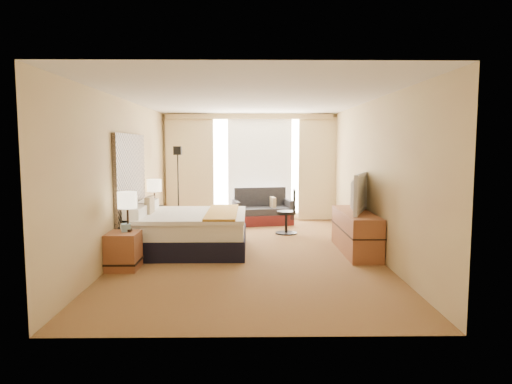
{
  "coord_description": "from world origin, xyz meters",
  "views": [
    {
      "loc": [
        0.01,
        -7.71,
        1.83
      ],
      "look_at": [
        0.12,
        0.4,
        1.0
      ],
      "focal_mm": 32.0,
      "sensor_mm": 36.0,
      "label": 1
    }
  ],
  "objects_px": {
    "lamp_right": "(154,186)",
    "media_dresser": "(356,232)",
    "nightstand_left": "(123,251)",
    "floor_lamp": "(178,171)",
    "loveseat": "(262,212)",
    "television": "(354,193)",
    "desk_chair": "(289,214)",
    "lamp_left": "(127,201)",
    "bed": "(189,231)",
    "nightstand_right": "(157,222)"
  },
  "relations": [
    {
      "from": "loveseat",
      "to": "television",
      "type": "xyz_separation_m",
      "value": [
        1.48,
        -2.9,
        0.76
      ]
    },
    {
      "from": "lamp_left",
      "to": "loveseat",
      "type": "bearing_deg",
      "value": 61.25
    },
    {
      "from": "bed",
      "to": "lamp_left",
      "type": "bearing_deg",
      "value": -123.75
    },
    {
      "from": "bed",
      "to": "lamp_right",
      "type": "height_order",
      "value": "lamp_right"
    },
    {
      "from": "nightstand_left",
      "to": "lamp_left",
      "type": "bearing_deg",
      "value": 49.64
    },
    {
      "from": "nightstand_left",
      "to": "floor_lamp",
      "type": "height_order",
      "value": "floor_lamp"
    },
    {
      "from": "nightstand_right",
      "to": "bed",
      "type": "xyz_separation_m",
      "value": [
        0.81,
        -1.31,
        0.07
      ]
    },
    {
      "from": "desk_chair",
      "to": "loveseat",
      "type": "bearing_deg",
      "value": 117.76
    },
    {
      "from": "television",
      "to": "floor_lamp",
      "type": "bearing_deg",
      "value": 77.56
    },
    {
      "from": "bed",
      "to": "desk_chair",
      "type": "xyz_separation_m",
      "value": [
        1.87,
        1.5,
        0.07
      ]
    },
    {
      "from": "media_dresser",
      "to": "floor_lamp",
      "type": "bearing_deg",
      "value": 145.93
    },
    {
      "from": "nightstand_right",
      "to": "media_dresser",
      "type": "distance_m",
      "value": 3.97
    },
    {
      "from": "nightstand_left",
      "to": "media_dresser",
      "type": "relative_size",
      "value": 0.31
    },
    {
      "from": "lamp_right",
      "to": "nightstand_left",
      "type": "bearing_deg",
      "value": -88.83
    },
    {
      "from": "floor_lamp",
      "to": "lamp_left",
      "type": "relative_size",
      "value": 3.03
    },
    {
      "from": "nightstand_right",
      "to": "media_dresser",
      "type": "bearing_deg",
      "value": -21.4
    },
    {
      "from": "loveseat",
      "to": "lamp_right",
      "type": "relative_size",
      "value": 2.41
    },
    {
      "from": "media_dresser",
      "to": "lamp_right",
      "type": "height_order",
      "value": "lamp_right"
    },
    {
      "from": "media_dresser",
      "to": "lamp_right",
      "type": "xyz_separation_m",
      "value": [
        -3.75,
        1.47,
        0.67
      ]
    },
    {
      "from": "lamp_left",
      "to": "lamp_right",
      "type": "bearing_deg",
      "value": 92.58
    },
    {
      "from": "television",
      "to": "loveseat",
      "type": "bearing_deg",
      "value": 49.5
    },
    {
      "from": "nightstand_left",
      "to": "desk_chair",
      "type": "height_order",
      "value": "desk_chair"
    },
    {
      "from": "lamp_right",
      "to": "media_dresser",
      "type": "bearing_deg",
      "value": -21.34
    },
    {
      "from": "floor_lamp",
      "to": "television",
      "type": "height_order",
      "value": "floor_lamp"
    },
    {
      "from": "lamp_right",
      "to": "television",
      "type": "relative_size",
      "value": 0.52
    },
    {
      "from": "bed",
      "to": "floor_lamp",
      "type": "relative_size",
      "value": 1.08
    },
    {
      "from": "nightstand_right",
      "to": "media_dresser",
      "type": "height_order",
      "value": "media_dresser"
    },
    {
      "from": "loveseat",
      "to": "desk_chair",
      "type": "bearing_deg",
      "value": -77.81
    },
    {
      "from": "bed",
      "to": "floor_lamp",
      "type": "xyz_separation_m",
      "value": [
        -0.51,
        2.16,
        0.93
      ]
    },
    {
      "from": "nightstand_right",
      "to": "television",
      "type": "distance_m",
      "value": 4.01
    },
    {
      "from": "nightstand_left",
      "to": "lamp_left",
      "type": "height_order",
      "value": "lamp_left"
    },
    {
      "from": "nightstand_left",
      "to": "lamp_right",
      "type": "xyz_separation_m",
      "value": [
        -0.05,
        2.52,
        0.74
      ]
    },
    {
      "from": "bed",
      "to": "desk_chair",
      "type": "bearing_deg",
      "value": 38.76
    },
    {
      "from": "loveseat",
      "to": "floor_lamp",
      "type": "xyz_separation_m",
      "value": [
        -1.87,
        -0.56,
        1.01
      ]
    },
    {
      "from": "bed",
      "to": "loveseat",
      "type": "relative_size",
      "value": 1.35
    },
    {
      "from": "desk_chair",
      "to": "television",
      "type": "distance_m",
      "value": 2.04
    },
    {
      "from": "nightstand_left",
      "to": "bed",
      "type": "bearing_deg",
      "value": 55.83
    },
    {
      "from": "media_dresser",
      "to": "loveseat",
      "type": "height_order",
      "value": "loveseat"
    },
    {
      "from": "lamp_right",
      "to": "television",
      "type": "distance_m",
      "value": 3.99
    },
    {
      "from": "nightstand_right",
      "to": "desk_chair",
      "type": "xyz_separation_m",
      "value": [
        2.68,
        0.2,
        0.14
      ]
    },
    {
      "from": "bed",
      "to": "lamp_right",
      "type": "relative_size",
      "value": 3.26
    },
    {
      "from": "nightstand_right",
      "to": "television",
      "type": "height_order",
      "value": "television"
    },
    {
      "from": "floor_lamp",
      "to": "bed",
      "type": "bearing_deg",
      "value": -76.7
    },
    {
      "from": "media_dresser",
      "to": "loveseat",
      "type": "bearing_deg",
      "value": 118.13
    },
    {
      "from": "nightstand_right",
      "to": "television",
      "type": "xyz_separation_m",
      "value": [
        3.65,
        -1.49,
        0.76
      ]
    },
    {
      "from": "floor_lamp",
      "to": "desk_chair",
      "type": "relative_size",
      "value": 1.95
    },
    {
      "from": "nightstand_right",
      "to": "lamp_right",
      "type": "xyz_separation_m",
      "value": [
        -0.05,
        0.02,
        0.74
      ]
    },
    {
      "from": "floor_lamp",
      "to": "lamp_left",
      "type": "bearing_deg",
      "value": -94.19
    },
    {
      "from": "nightstand_left",
      "to": "television",
      "type": "xyz_separation_m",
      "value": [
        3.65,
        1.01,
        0.76
      ]
    },
    {
      "from": "floor_lamp",
      "to": "desk_chair",
      "type": "bearing_deg",
      "value": -15.3
    }
  ]
}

